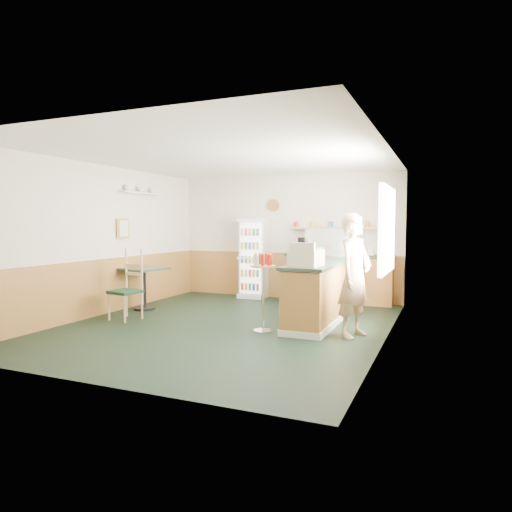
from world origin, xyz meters
The scene contains 13 objects.
ground centered at (0.00, 0.00, 0.00)m, with size 6.00×6.00×0.00m, color black.
room_envelope centered at (-0.23, 0.73, 1.52)m, with size 5.04×6.02×2.72m.
service_counter centered at (1.35, 1.07, 0.46)m, with size 0.68×3.01×1.01m.
back_counter centered at (1.19, 2.80, 0.55)m, with size 2.24×0.42×1.69m.
drinks_fridge centered at (-0.69, 2.74, 0.88)m, with size 0.58×0.52×1.76m.
display_case centered at (1.35, 1.65, 1.28)m, with size 0.95×0.50×0.54m.
cash_register centered at (1.35, -0.07, 1.13)m, with size 0.42×0.45×0.25m, color beige.
shopkeeper centered at (2.05, 0.03, 0.89)m, with size 0.60×0.43×1.79m, color tan.
condiment_stand centered at (0.71, -0.19, 0.78)m, with size 0.38×0.38×1.18m.
newspaper_rack centered at (0.99, 1.28, 0.70)m, with size 0.09×0.48×0.95m.
cafe_table centered at (-2.05, 0.58, 0.57)m, with size 0.87×0.87×0.80m.
cafe_chair centered at (-1.78, -0.20, 0.63)m, with size 0.52×0.52×1.21m.
dog_doorstop centered at (0.71, 0.85, 0.14)m, with size 0.25×0.32×0.30m.
Camera 1 is at (3.27, -6.55, 1.63)m, focal length 32.00 mm.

